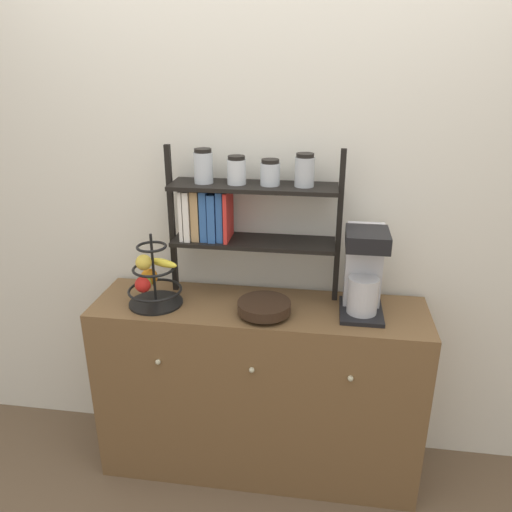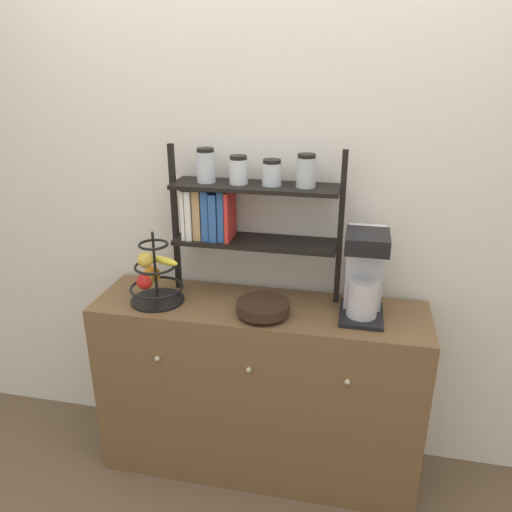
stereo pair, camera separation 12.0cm
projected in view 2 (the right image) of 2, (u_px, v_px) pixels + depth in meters
ground_plane at (250, 493)px, 2.35m from camera, size 12.00×12.00×0.00m
wall_back at (270, 201)px, 2.29m from camera, size 7.00×0.05×2.60m
sideboard at (259, 389)px, 2.38m from camera, size 1.49×0.42×0.88m
coffee_maker at (364, 273)px, 2.08m from camera, size 0.18×0.24×0.38m
fruit_stand at (153, 278)px, 2.22m from camera, size 0.24×0.24×0.33m
wooden_bowl at (263, 307)px, 2.12m from camera, size 0.23×0.23×0.06m
shelf_hutch at (236, 205)px, 2.19m from camera, size 0.77×0.20×0.68m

